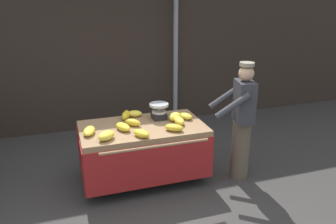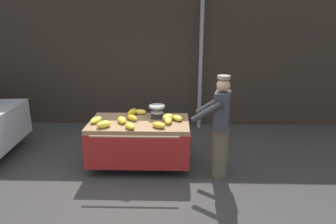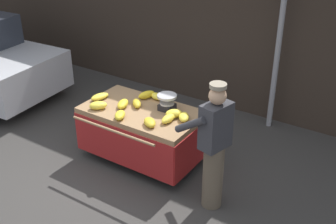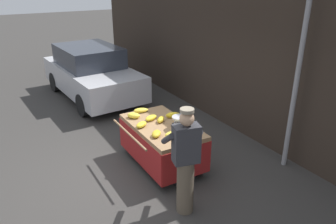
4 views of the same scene
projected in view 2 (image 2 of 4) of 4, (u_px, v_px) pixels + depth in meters
The scene contains 17 objects.
ground_plane at pixel (131, 186), 4.71m from camera, with size 60.00×60.00×0.00m, color #383533.
back_wall at pixel (147, 46), 7.09m from camera, with size 16.00×0.24×3.84m, color #332821.
street_pole at pixel (201, 59), 6.81m from camera, with size 0.09×0.09×3.34m, color gray.
banana_cart at pixel (140, 134), 5.21m from camera, with size 1.74×1.19×0.84m.
weighing_scale at pixel (157, 112), 5.28m from camera, with size 0.28×0.28×0.24m.
banana_bunch_0 at pixel (96, 120), 5.08m from camera, with size 0.14×0.29×0.09m, color yellow.
banana_bunch_1 at pixel (177, 118), 5.18m from camera, with size 0.14×0.25×0.09m, color yellow.
banana_bunch_2 at pixel (168, 117), 5.17m from camera, with size 0.16×0.23×0.12m, color yellow.
banana_bunch_3 at pixel (132, 112), 5.45m from camera, with size 0.11×0.28×0.12m, color gold.
banana_bunch_4 at pixel (159, 125), 4.82m from camera, with size 0.15×0.25×0.09m, color gold.
banana_bunch_5 at pixel (122, 120), 5.06m from camera, with size 0.14×0.28×0.10m, color yellow.
banana_bunch_6 at pixel (168, 121), 5.03m from camera, with size 0.13×0.26×0.10m, color yellow.
banana_bunch_7 at pixel (130, 126), 4.77m from camera, with size 0.14×0.25×0.10m, color yellow.
banana_bunch_8 at pixel (132, 118), 5.17m from camera, with size 0.12×0.26×0.10m, color gold.
banana_bunch_9 at pixel (141, 112), 5.51m from camera, with size 0.13×0.22×0.10m, color yellow.
banana_bunch_10 at pixel (104, 124), 4.83m from camera, with size 0.16×0.25×0.11m, color yellow.
vendor_person at pixel (220, 128), 4.75m from camera, with size 0.66×0.61×1.71m.
Camera 2 is at (0.70, -4.14, 2.52)m, focal length 31.71 mm.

